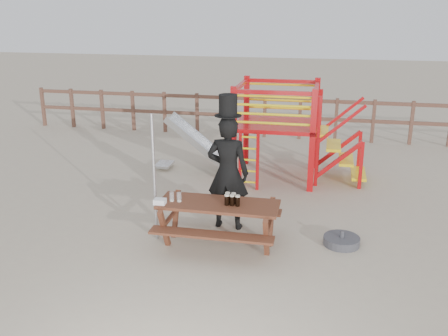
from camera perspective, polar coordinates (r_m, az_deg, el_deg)
ground at (r=7.95m, az=1.49°, el=-9.09°), size 60.00×60.00×0.00m
back_fence at (r=14.31m, az=6.68°, el=6.30°), size 15.09×0.09×1.20m
playground_fort at (r=10.90m, az=5.64°, el=4.44°), size 4.71×1.84×2.10m
picnic_table at (r=7.83m, az=-0.63°, el=-5.83°), size 1.86×1.29×0.72m
man_with_hat at (r=8.29m, az=0.45°, el=-0.23°), size 0.72×0.49×2.29m
metal_pole at (r=7.92m, az=-7.97°, el=-1.20°), size 0.05×0.05×2.07m
parasol_base at (r=8.22m, az=13.28°, el=-8.10°), size 0.57×0.57×0.24m
paper_bag at (r=7.74m, az=-7.34°, el=-3.81°), size 0.19×0.15×0.08m
stout_pints at (r=7.63m, az=0.87°, el=-3.59°), size 0.25×0.16×0.17m
empty_glasses at (r=7.80m, az=-5.57°, el=-3.34°), size 0.19×0.08×0.15m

